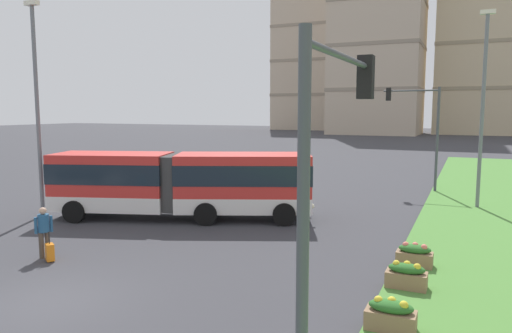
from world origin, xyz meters
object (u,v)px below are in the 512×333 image
traffic_light_far_right (420,121)px  apartment_tower_centre (494,48)px  flower_planter_0 (391,315)px  traffic_light_near_right (331,169)px  articulated_bus (182,183)px  rolling_suitcase (50,252)px  apartment_tower_west (307,47)px  streetlight_median (483,102)px  streetlight_left (37,101)px  flower_planter_1 (406,275)px  pedestrian_crossing (44,229)px  flower_planter_2 (415,255)px  apartment_tower_westcentre (378,28)px

traffic_light_far_right → apartment_tower_centre: bearing=85.6°
flower_planter_0 → traffic_light_near_right: traffic_light_near_right is taller
articulated_bus → rolling_suitcase: articulated_bus is taller
apartment_tower_west → apartment_tower_centre: size_ratio=1.19×
articulated_bus → traffic_light_far_right: bearing=53.5°
apartment_tower_centre → articulated_bus: bearing=-99.3°
streetlight_median → apartment_tower_west: bearing=113.4°
streetlight_median → apartment_tower_west: apartment_tower_west is taller
flower_planter_0 → streetlight_left: bearing=162.2°
flower_planter_1 → streetlight_left: 17.77m
apartment_tower_centre → traffic_light_near_right: bearing=-92.9°
articulated_bus → apartment_tower_centre: apartment_tower_centre is taller
streetlight_left → apartment_tower_centre: apartment_tower_centre is taller
pedestrian_crossing → streetlight_left: streetlight_left is taller
traffic_light_near_right → streetlight_median: streetlight_median is taller
apartment_tower_west → streetlight_left: bearing=-78.3°
rolling_suitcase → apartment_tower_west: size_ratio=0.02×
pedestrian_crossing → traffic_light_far_right: traffic_light_far_right is taller
flower_planter_0 → apartment_tower_centre: size_ratio=0.03×
flower_planter_2 → streetlight_median: 12.12m
pedestrian_crossing → streetlight_left: bearing=139.1°
flower_planter_1 → apartment_tower_west: size_ratio=0.03×
flower_planter_2 → apartment_tower_west: apartment_tower_west is taller
articulated_bus → streetlight_left: streetlight_left is taller
streetlight_left → articulated_bus: bearing=19.7°
rolling_suitcase → apartment_tower_west: apartment_tower_west is taller
traffic_light_near_right → apartment_tower_west: 120.12m
articulated_bus → flower_planter_0: bearing=-36.1°
streetlight_left → apartment_tower_west: 106.92m
apartment_tower_west → apartment_tower_westcentre: 27.88m
flower_planter_2 → streetlight_left: size_ratio=0.11×
pedestrian_crossing → rolling_suitcase: size_ratio=1.79×
rolling_suitcase → streetlight_median: bearing=49.6°
flower_planter_2 → traffic_light_far_right: 15.72m
flower_planter_2 → pedestrian_crossing: bearing=-160.4°
articulated_bus → pedestrian_crossing: (-0.96, -6.93, -0.65)m
pedestrian_crossing → rolling_suitcase: bearing=-24.0°
apartment_tower_west → traffic_light_far_right: bearing=-67.4°
articulated_bus → apartment_tower_westcentre: apartment_tower_westcentre is taller
apartment_tower_west → streetlight_median: bearing=-66.6°
flower_planter_1 → streetlight_left: streetlight_left is taller
apartment_tower_centre → rolling_suitcase: bearing=-98.9°
traffic_light_far_right → streetlight_left: 21.28m
rolling_suitcase → streetlight_median: size_ratio=0.10×
apartment_tower_west → rolling_suitcase: bearing=-75.9°
flower_planter_2 → streetlight_median: streetlight_median is taller
flower_planter_0 → apartment_tower_westcentre: apartment_tower_westcentre is taller
traffic_light_near_right → apartment_tower_centre: bearing=87.1°
streetlight_left → apartment_tower_west: (-21.50, 103.54, 15.81)m
articulated_bus → traffic_light_near_right: (10.13, -11.42, 2.47)m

